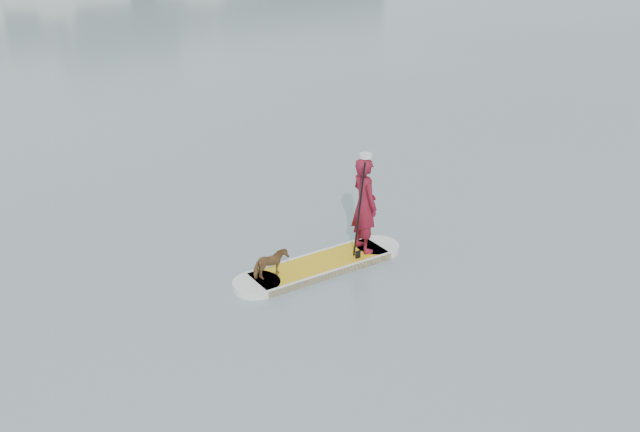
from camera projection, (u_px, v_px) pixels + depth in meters
ground at (84, 289)px, 11.72m from camera, size 140.00×140.00×0.00m
paddleboard at (320, 265)px, 12.36m from camera, size 3.30×0.80×0.12m
paddler at (364, 205)px, 12.44m from camera, size 0.48×0.68×1.74m
white_cap at (366, 156)px, 12.06m from camera, size 0.22×0.22×0.07m
dog at (271, 264)px, 11.75m from camera, size 0.59×0.27×0.49m
paddle at (359, 223)px, 12.20m from camera, size 0.10×0.30×2.00m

